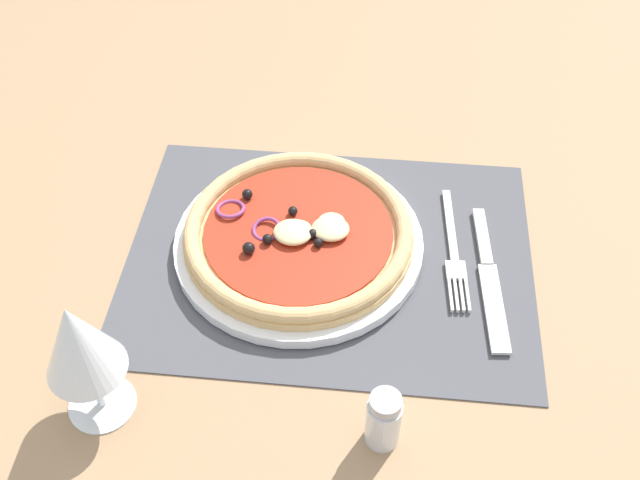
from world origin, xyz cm
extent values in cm
cube|color=#9E7A56|center=(0.00, 0.00, -1.20)|extent=(190.00, 140.00, 2.40)
cube|color=#4C4C51|center=(0.00, 0.00, 0.20)|extent=(44.83, 33.85, 0.40)
cylinder|color=white|center=(3.54, -0.87, 1.06)|extent=(27.76, 27.76, 1.31)
cylinder|color=tan|center=(3.54, -0.87, 2.21)|extent=(25.48, 25.48, 1.00)
torus|color=tan|center=(3.54, -0.87, 3.07)|extent=(25.24, 25.24, 1.80)
cylinder|color=#A82D19|center=(3.54, -0.87, 2.86)|extent=(20.90, 20.90, 0.30)
ellipsoid|color=beige|center=(-0.26, -0.94, 3.64)|extent=(4.16, 3.74, 1.25)
ellipsoid|color=beige|center=(3.53, -0.73, 3.46)|extent=(2.99, 2.69, 0.90)
ellipsoid|color=beige|center=(4.02, -0.30, 3.66)|extent=(4.29, 3.86, 1.29)
ellipsoid|color=beige|center=(0.25, -2.21, 3.46)|extent=(3.00, 2.70, 0.90)
sphere|color=black|center=(1.90, 0.21, 3.58)|extent=(1.13, 1.13, 1.13)
sphere|color=black|center=(6.63, 1.22, 3.59)|extent=(1.14, 1.14, 1.14)
sphere|color=black|center=(9.93, -5.42, 3.62)|extent=(1.20, 1.20, 1.20)
sphere|color=black|center=(4.44, -3.33, 3.55)|extent=(1.06, 1.06, 1.06)
sphere|color=black|center=(8.42, 2.83, 3.69)|extent=(1.36, 1.36, 1.36)
sphere|color=black|center=(1.14, 1.14, 3.52)|extent=(1.02, 1.02, 1.02)
torus|color=#8E3D75|center=(11.50, -3.22, 3.26)|extent=(3.41, 3.40, 1.06)
torus|color=#8E3D75|center=(7.01, -0.51, 3.26)|extent=(3.36, 3.31, 1.29)
cube|color=silver|center=(-13.43, -5.72, 0.62)|extent=(1.73, 11.20, 0.44)
cube|color=silver|center=(-13.94, 1.10, 0.62)|extent=(2.38, 2.68, 0.44)
cube|color=silver|center=(-13.29, 4.58, 0.62)|extent=(0.64, 4.33, 0.44)
cube|color=silver|center=(-13.89, 4.53, 0.62)|extent=(0.64, 4.33, 0.44)
cube|color=silver|center=(-14.49, 4.49, 0.62)|extent=(0.64, 4.33, 0.44)
cube|color=silver|center=(-15.09, 4.44, 0.62)|extent=(0.64, 4.33, 0.44)
cube|color=silver|center=(-17.02, -4.15, 0.71)|extent=(1.94, 8.47, 0.62)
cube|color=silver|center=(-17.79, 5.82, 0.62)|extent=(2.88, 11.72, 0.44)
cylinder|color=silver|center=(19.77, 20.75, 0.20)|extent=(6.40, 6.40, 0.40)
cylinder|color=silver|center=(19.77, 20.75, 3.40)|extent=(0.80, 0.80, 6.00)
cone|color=silver|center=(19.77, 20.75, 10.65)|extent=(7.20, 7.20, 8.50)
cone|color=red|center=(19.77, 20.75, 9.20)|extent=(4.37, 4.37, 4.79)
cylinder|color=silver|center=(-6.77, 21.54, 2.75)|extent=(3.20, 3.20, 5.50)
cylinder|color=#ADADB2|center=(-6.77, 21.54, 6.10)|extent=(2.88, 2.88, 1.20)
camera|label=1|loc=(-4.51, 55.94, 63.99)|focal=42.79mm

